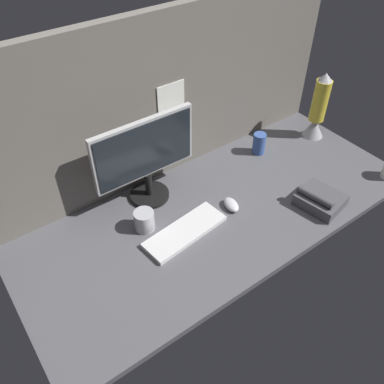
{
  "coord_description": "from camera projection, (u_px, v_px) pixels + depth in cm",
  "views": [
    {
      "loc": [
        -85.85,
        -98.8,
        128.58
      ],
      "look_at": [
        -8.13,
        0.0,
        14.0
      ],
      "focal_mm": 38.18,
      "sensor_mm": 36.0,
      "label": 1
    }
  ],
  "objects": [
    {
      "name": "ground_plane",
      "position": [
        217.0,
        210.0,
        1.84
      ],
      "size": [
        180.0,
        80.0,
        3.0
      ],
      "primitive_type": "cube",
      "color": "#515156"
    },
    {
      "name": "mug_ceramic_blue",
      "position": [
        259.0,
        144.0,
        2.1
      ],
      "size": [
        6.51,
        6.51,
        11.24
      ],
      "color": "#38569E",
      "rests_on": "ground_plane"
    },
    {
      "name": "mouse",
      "position": [
        231.0,
        205.0,
        1.82
      ],
      "size": [
        7.47,
        10.55,
        3.4
      ],
      "primitive_type": "ellipsoid",
      "rotation": [
        0.0,
        0.0,
        -0.21
      ],
      "color": "silver",
      "rests_on": "ground_plane"
    },
    {
      "name": "mug_steel",
      "position": [
        144.0,
        220.0,
        1.71
      ],
      "size": [
        8.62,
        8.62,
        9.11
      ],
      "color": "#B2B2B7",
      "rests_on": "ground_plane"
    },
    {
      "name": "desk_phone",
      "position": [
        320.0,
        200.0,
        1.82
      ],
      "size": [
        20.19,
        21.79,
        8.8
      ],
      "color": "#4C4C51",
      "rests_on": "ground_plane"
    },
    {
      "name": "monitor",
      "position": [
        145.0,
        156.0,
        1.74
      ],
      "size": [
        47.67,
        18.0,
        40.21
      ],
      "color": "black",
      "rests_on": "ground_plane"
    },
    {
      "name": "cubicle_wall_back",
      "position": [
        168.0,
        97.0,
        1.79
      ],
      "size": [
        180.0,
        5.5,
        76.99
      ],
      "color": "slate",
      "rests_on": "ground_plane"
    },
    {
      "name": "keyboard",
      "position": [
        185.0,
        231.0,
        1.71
      ],
      "size": [
        38.24,
        17.11,
        2.0
      ],
      "primitive_type": "cube",
      "rotation": [
        0.0,
        0.0,
        0.11
      ],
      "color": "silver",
      "rests_on": "ground_plane"
    },
    {
      "name": "lava_lamp",
      "position": [
        318.0,
        111.0,
        2.15
      ],
      "size": [
        11.22,
        11.22,
        36.72
      ],
      "color": "#A5A5AD",
      "rests_on": "ground_plane"
    }
  ]
}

